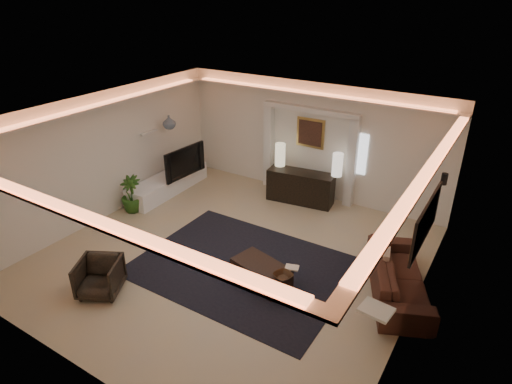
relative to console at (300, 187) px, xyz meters
The scene contains 33 objects.
floor 2.95m from the console, 91.21° to the right, with size 7.00×7.00×0.00m, color tan.
ceiling 3.84m from the console, 91.21° to the right, with size 7.00×7.00×0.00m, color white.
wall_back 1.20m from the console, 96.06° to the left, with size 7.00×7.00×0.00m, color white.
wall_front 6.50m from the console, 90.55° to the right, with size 7.00×7.00×0.00m, color white.
wall_left 4.72m from the console, 140.66° to the right, with size 7.00×7.00×0.00m, color white.
wall_right 4.63m from the console, 40.33° to the right, with size 7.00×7.00×0.00m, color white.
cove_soffit 3.67m from the console, 91.21° to the right, with size 7.00×7.00×0.04m, color silver.
daylight_slit 1.70m from the console, 23.52° to the left, with size 0.25×0.03×1.00m, color white.
area_rug 3.16m from the console, 83.81° to the right, with size 4.00×3.00×0.01m, color black.
pilaster_left 1.48m from the console, 158.36° to the left, with size 0.22×0.20×2.20m, color silver.
pilaster_right 1.38m from the console, 23.83° to the left, with size 0.22×0.20×2.20m, color silver.
alcove_header 1.91m from the console, 97.30° to the left, with size 2.52×0.20×0.12m, color silver.
painting_frame 1.37m from the console, 96.38° to the left, with size 0.74×0.04×0.74m, color tan.
painting_canvas 1.36m from the console, 96.68° to the left, with size 0.62×0.02×0.62m, color #4C2D1E.
art_panel_frame 4.49m from the console, 37.54° to the right, with size 0.04×1.64×0.74m, color black.
art_panel_gold 4.47m from the console, 37.75° to the right, with size 0.02×1.50×0.62m, color tan.
wall_sconce 3.63m from the console, 12.23° to the right, with size 0.12×0.12×0.22m, color black.
wall_niche 4.02m from the console, 156.55° to the right, with size 0.10×0.55×0.04m, color silver.
console is the anchor object (origin of this frame).
lamp_left 0.96m from the console, behind, with size 0.26×0.26×0.58m, color beige.
lamp_right 1.10m from the console, 17.35° to the left, with size 0.25×0.25×0.57m, color white.
media_ledge 3.48m from the console, 157.68° to the right, with size 0.64×2.55×0.48m, color white.
tv 3.13m from the console, 159.73° to the right, with size 0.18×1.36×0.78m, color black.
figurine 2.94m from the console, behind, with size 0.14×0.14×0.38m, color #42311F.
ginger_jar 3.68m from the console, 161.35° to the right, with size 0.33×0.33×0.34m, color #3C4656.
plant 4.12m from the console, 141.16° to the right, with size 0.50×0.50×0.90m, color #275317.
sofa 3.84m from the console, 36.49° to the right, with size 0.89×2.28×0.67m, color black.
throw_blanket 4.75m from the console, 49.46° to the right, with size 0.47×0.39×0.05m, color beige.
throw_pillow 3.60m from the console, 38.41° to the right, with size 0.11×0.37×0.37m, color tan.
coffee_table 3.46m from the console, 75.15° to the right, with size 1.07×0.58×0.40m, color black.
bowl 3.77m from the console, 67.90° to the right, with size 0.33×0.33×0.08m, color black.
magazine 3.46m from the console, 65.79° to the right, with size 0.24×0.17×0.03m, color beige.
armchair 5.28m from the console, 105.21° to the right, with size 0.71×0.73×0.66m, color #30291E.
Camera 1 is at (4.33, -6.03, 5.02)m, focal length 30.59 mm.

